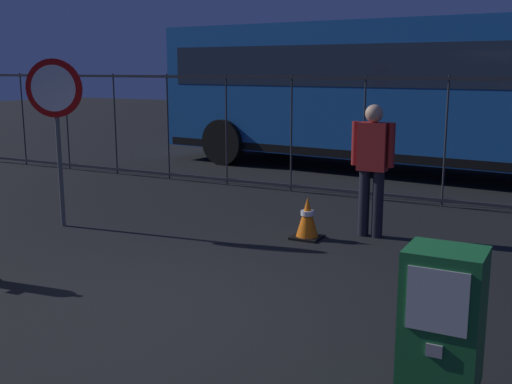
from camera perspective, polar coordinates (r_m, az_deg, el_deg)
ground_plane at (r=5.61m, az=-8.62°, el=-10.93°), size 60.00×60.00×0.00m
newspaper_box_primary at (r=4.15m, az=16.71°, el=-11.00°), size 0.48×0.42×1.02m
stop_sign at (r=8.61m, az=-17.91°, el=7.38°), size 0.71×0.31×2.23m
pedestrian at (r=7.89m, az=10.62°, el=2.65°), size 0.55×0.22×1.67m
traffic_cone at (r=7.81m, az=4.73°, el=-2.43°), size 0.36×0.36×0.53m
fence_barrier at (r=10.20m, az=9.86°, el=5.01°), size 18.03×0.04×2.00m
bus_near at (r=13.06m, az=13.68°, el=9.25°), size 10.68×3.52×3.00m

